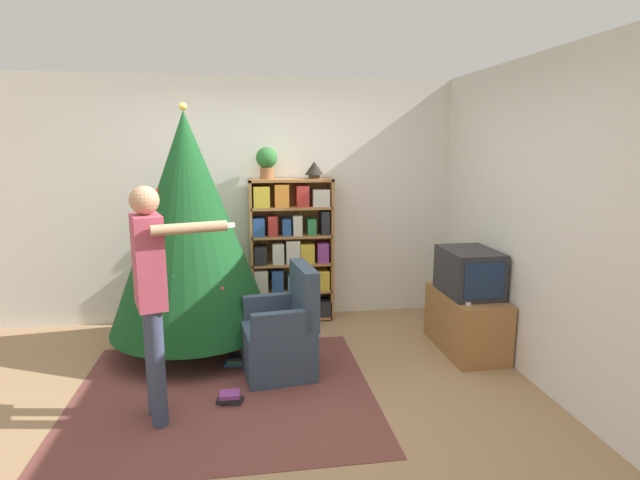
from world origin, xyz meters
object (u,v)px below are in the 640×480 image
object	(u,v)px
standing_person	(151,286)
christmas_tree	(189,223)
armchair	(283,336)
television	(469,272)
potted_plant	(267,161)
table_lamp	(314,169)
bookshelf	(291,252)

from	to	relation	value
standing_person	christmas_tree	bearing A→B (deg)	156.73
christmas_tree	armchair	distance (m)	1.34
television	armchair	world-z (taller)	television
christmas_tree	potted_plant	size ratio (longest dim) A/B	6.86
christmas_tree	potted_plant	bearing A→B (deg)	41.98
armchair	table_lamp	bearing A→B (deg)	153.32
potted_plant	table_lamp	world-z (taller)	potted_plant
potted_plant	table_lamp	bearing A→B (deg)	0.00
bookshelf	potted_plant	distance (m)	1.01
bookshelf	christmas_tree	size ratio (longest dim) A/B	0.68
television	armchair	distance (m)	1.80
bookshelf	armchair	world-z (taller)	bookshelf
armchair	standing_person	size ratio (longest dim) A/B	0.56
television	armchair	bearing A→B (deg)	-172.66
armchair	bookshelf	bearing A→B (deg)	163.69
armchair	table_lamp	size ratio (longest dim) A/B	4.60
bookshelf	potted_plant	bearing A→B (deg)	178.40
bookshelf	christmas_tree	world-z (taller)	christmas_tree
standing_person	potted_plant	world-z (taller)	potted_plant
bookshelf	table_lamp	bearing A→B (deg)	1.56
standing_person	table_lamp	world-z (taller)	table_lamp
armchair	christmas_tree	bearing A→B (deg)	-135.87
armchair	potted_plant	bearing A→B (deg)	174.54
armchair	standing_person	xyz separation A→B (m)	(-0.92, -0.59, 0.65)
standing_person	table_lamp	bearing A→B (deg)	126.86
television	table_lamp	distance (m)	1.89
television	armchair	size ratio (longest dim) A/B	0.66
armchair	table_lamp	distance (m)	1.91
television	table_lamp	xyz separation A→B (m)	(-1.28, 1.07, 0.89)
christmas_tree	table_lamp	xyz separation A→B (m)	(1.24, 0.67, 0.44)
bookshelf	standing_person	size ratio (longest dim) A/B	0.94
bookshelf	standing_person	xyz separation A→B (m)	(-1.12, -1.88, 0.21)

